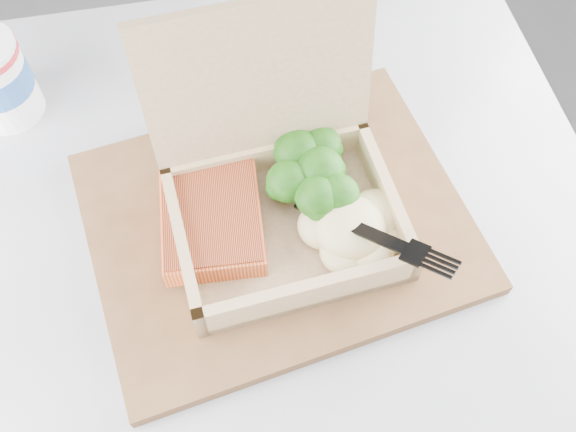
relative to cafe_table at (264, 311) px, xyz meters
name	(u,v)px	position (x,y,z in m)	size (l,w,h in m)	color
cafe_table	(264,311)	(0.00, 0.00, 0.00)	(0.83, 0.83, 0.70)	black
serving_tray	(277,222)	(0.02, 0.01, 0.19)	(0.35, 0.28, 0.02)	brown
takeout_container	(278,181)	(0.03, 0.02, 0.24)	(0.22, 0.21, 0.19)	tan
salmon_fillet	(212,218)	(-0.04, 0.02, 0.22)	(0.09, 0.12, 0.02)	orange
broccoli_pile	(319,175)	(0.07, 0.02, 0.22)	(0.11, 0.11, 0.04)	#2A771A
mashed_potatoes	(351,227)	(0.08, -0.04, 0.22)	(0.11, 0.09, 0.04)	beige
plastic_fork	(329,213)	(0.06, -0.03, 0.24)	(0.10, 0.15, 0.03)	black
receipt	(260,79)	(0.08, 0.19, 0.18)	(0.07, 0.13, 0.00)	white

